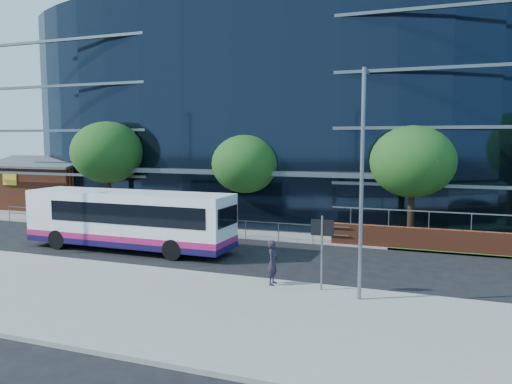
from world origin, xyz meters
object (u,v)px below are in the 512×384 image
at_px(street_sign, 322,237).
at_px(tree_far_c, 412,162).
at_px(city_bus, 130,219).
at_px(pedestrian, 273,262).
at_px(streetlight_east, 362,178).
at_px(tree_far_a, 108,152).
at_px(tree_far_b, 246,164).
at_px(brick_pavilion, 53,185).

bearing_deg(street_sign, tree_far_c, 76.71).
height_order(city_bus, pedestrian, city_bus).
height_order(street_sign, streetlight_east, streetlight_east).
bearing_deg(streetlight_east, tree_far_c, 84.89).
xyz_separation_m(street_sign, tree_far_a, (-17.50, 10.59, 2.71)).
xyz_separation_m(street_sign, pedestrian, (-1.93, 0.03, -1.13)).
distance_m(tree_far_a, tree_far_b, 10.03).
xyz_separation_m(brick_pavilion, tree_far_b, (19.00, -4.00, 2.27)).
bearing_deg(tree_far_b, tree_far_c, -2.86).
bearing_deg(tree_far_c, street_sign, -103.29).
xyz_separation_m(streetlight_east, city_bus, (-12.50, 4.33, -2.82)).
height_order(street_sign, tree_far_b, tree_far_b).
relative_size(brick_pavilion, tree_far_c, 1.32).
bearing_deg(pedestrian, tree_far_c, -24.46).
relative_size(brick_pavilion, tree_far_b, 1.42).
distance_m(street_sign, pedestrian, 2.24).
distance_m(street_sign, city_bus, 11.63).
relative_size(tree_far_c, city_bus, 0.58).
bearing_deg(pedestrian, streetlight_east, -101.95).
bearing_deg(tree_far_a, street_sign, -31.17).
xyz_separation_m(tree_far_b, tree_far_c, (10.00, -0.50, 0.33)).
relative_size(brick_pavilion, pedestrian, 4.97).
bearing_deg(brick_pavilion, street_sign, -29.65).
height_order(tree_far_b, pedestrian, tree_far_b).
distance_m(tree_far_b, pedestrian, 12.79).
distance_m(tree_far_b, tree_far_c, 10.02).
relative_size(street_sign, tree_far_a, 0.40).
bearing_deg(pedestrian, city_bus, 66.01).
relative_size(street_sign, pedestrian, 1.62).
bearing_deg(brick_pavilion, tree_far_a, -26.55).
xyz_separation_m(brick_pavilion, city_bus, (15.50, -11.34, -0.32)).
relative_size(tree_far_a, streetlight_east, 0.87).
bearing_deg(tree_far_b, tree_far_a, -177.14).
bearing_deg(pedestrian, brick_pavilion, 56.80).
distance_m(brick_pavilion, streetlight_east, 32.19).
bearing_deg(city_bus, brick_pavilion, 144.00).
bearing_deg(tree_far_b, street_sign, -55.92).
bearing_deg(city_bus, tree_far_a, 133.74).
height_order(tree_far_c, pedestrian, tree_far_c).
height_order(tree_far_c, city_bus, tree_far_c).
height_order(streetlight_east, city_bus, streetlight_east).
height_order(street_sign, tree_far_c, tree_far_c).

